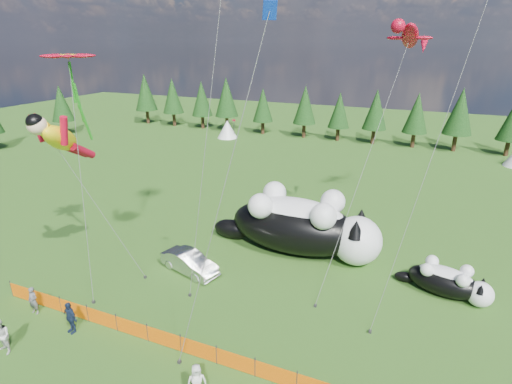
% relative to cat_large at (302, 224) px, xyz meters
% --- Properties ---
extents(ground, '(160.00, 160.00, 0.00)m').
position_rel_cat_large_xyz_m(ground, '(-3.56, -9.12, -2.20)').
color(ground, '#113B0A').
rests_on(ground, ground).
extents(safety_fence, '(22.06, 0.06, 1.10)m').
position_rel_cat_large_xyz_m(safety_fence, '(-3.56, -12.12, -1.70)').
color(safety_fence, '#262626').
rests_on(safety_fence, ground).
extents(tree_line, '(90.00, 4.00, 8.00)m').
position_rel_cat_large_xyz_m(tree_line, '(-3.56, 35.88, 1.80)').
color(tree_line, black).
rests_on(tree_line, ground).
extents(festival_tents, '(50.00, 3.20, 2.80)m').
position_rel_cat_large_xyz_m(festival_tents, '(7.44, 30.88, -0.80)').
color(festival_tents, white).
rests_on(festival_tents, ground).
extents(cat_large, '(12.80, 4.59, 4.63)m').
position_rel_cat_large_xyz_m(cat_large, '(0.00, 0.00, 0.00)').
color(cat_large, black).
rests_on(cat_large, ground).
extents(cat_small, '(5.61, 2.87, 2.05)m').
position_rel_cat_large_xyz_m(cat_small, '(9.74, -1.74, -1.23)').
color(cat_small, black).
rests_on(cat_small, ground).
extents(car, '(4.57, 2.60, 1.42)m').
position_rel_cat_large_xyz_m(car, '(-6.09, -5.56, -1.49)').
color(car, '#BABABF').
rests_on(car, ground).
extents(spectator_a, '(0.63, 0.43, 1.66)m').
position_rel_cat_large_xyz_m(spectator_a, '(-11.93, -12.73, -1.37)').
color(spectator_a, '#57575C').
rests_on(spectator_a, ground).
extents(spectator_b, '(1.03, 0.71, 1.97)m').
position_rel_cat_large_xyz_m(spectator_b, '(-10.63, -15.58, -1.21)').
color(spectator_b, silver).
rests_on(spectator_b, ground).
extents(spectator_c, '(1.16, 0.74, 1.83)m').
position_rel_cat_large_xyz_m(spectator_c, '(-8.75, -13.09, -1.28)').
color(spectator_c, '#16233E').
rests_on(spectator_c, ground).
extents(spectator_e, '(1.02, 0.92, 1.74)m').
position_rel_cat_large_xyz_m(spectator_e, '(-0.42, -14.15, -1.33)').
color(spectator_e, silver).
rests_on(spectator_e, ground).
extents(superhero_kite, '(6.10, 5.32, 11.57)m').
position_rel_cat_large_xyz_m(superhero_kite, '(-11.85, -9.05, 7.18)').
color(superhero_kite, yellow).
rests_on(superhero_kite, ground).
extents(gecko_kite, '(4.37, 11.72, 17.38)m').
position_rel_cat_large_xyz_m(gecko_kite, '(5.52, 2.88, 12.61)').
color(gecko_kite, '#B80923').
rests_on(gecko_kite, ground).
extents(flower_kite, '(3.96, 4.84, 14.10)m').
position_rel_cat_large_xyz_m(flower_kite, '(-11.62, -7.80, 11.41)').
color(flower_kite, '#B80923').
rests_on(flower_kite, ground).
extents(diamond_kite_c, '(3.98, 3.10, 16.49)m').
position_rel_cat_large_xyz_m(diamond_kite_c, '(0.98, -10.22, 12.54)').
color(diamond_kite_c, '#0C33B8').
rests_on(diamond_kite_c, ground).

